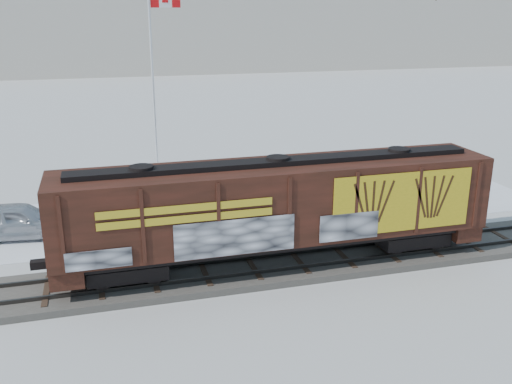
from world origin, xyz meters
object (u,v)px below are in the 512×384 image
object	(u,v)px
hopper_railcar	(278,205)
car_white	(129,205)
car_dark	(217,195)
car_silver	(19,220)
flagpole	(156,113)

from	to	relation	value
hopper_railcar	car_white	distance (m)	9.51
hopper_railcar	car_dark	distance (m)	8.47
hopper_railcar	car_white	size ratio (longest dim) A/B	3.43
car_silver	car_white	xyz separation A→B (m)	(5.13, 0.91, -0.00)
flagpole	car_silver	world-z (taller)	flagpole
flagpole	car_dark	xyz separation A→B (m)	(2.38, -6.37, -3.52)
hopper_railcar	car_white	xyz separation A→B (m)	(-5.53, 7.49, -1.96)
hopper_railcar	car_silver	size ratio (longest dim) A/B	3.54
hopper_railcar	car_silver	xyz separation A→B (m)	(-10.65, 6.58, -1.96)
flagpole	car_white	xyz separation A→B (m)	(-2.33, -7.06, -3.44)
flagpole	car_white	size ratio (longest dim) A/B	2.27
car_silver	car_dark	bearing A→B (deg)	-73.85
hopper_railcar	car_silver	world-z (taller)	hopper_railcar
car_white	car_dark	world-z (taller)	car_white
hopper_railcar	car_dark	bearing A→B (deg)	95.66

